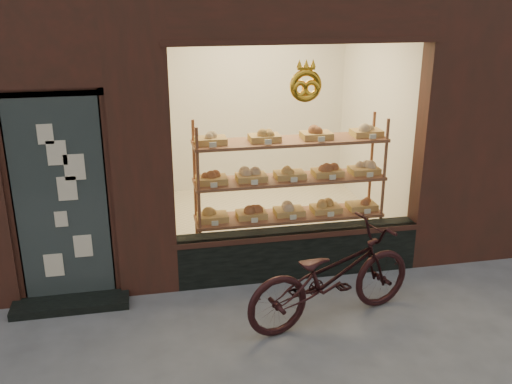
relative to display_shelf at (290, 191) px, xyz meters
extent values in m
cube|color=black|center=(0.00, -0.42, -0.58)|extent=(2.70, 0.25, 0.55)
cube|color=#2E3636|center=(-2.45, -0.49, 0.24)|extent=(0.90, 0.04, 2.15)
cube|color=black|center=(-2.45, -0.65, -0.82)|extent=(1.15, 0.35, 0.08)
torus|color=gold|center=(0.00, -0.53, 1.29)|extent=(0.33, 0.07, 0.33)
cube|color=brown|center=(0.00, 0.00, -0.81)|extent=(2.20, 0.45, 0.04)
cube|color=brown|center=(0.00, 0.00, -0.31)|extent=(2.20, 0.45, 0.03)
cube|color=brown|center=(0.00, 0.00, 0.14)|extent=(2.20, 0.45, 0.04)
cube|color=brown|center=(0.00, 0.00, 0.59)|extent=(2.20, 0.45, 0.04)
cylinder|color=brown|center=(-1.07, -0.19, -0.01)|extent=(0.04, 0.04, 1.70)
cylinder|color=brown|center=(1.07, -0.19, -0.01)|extent=(0.04, 0.04, 1.70)
cylinder|color=brown|center=(-1.07, 0.20, -0.01)|extent=(0.04, 0.04, 1.70)
cylinder|color=brown|center=(1.07, 0.20, -0.01)|extent=(0.04, 0.04, 1.70)
cube|color=#B27D53|center=(-0.90, 0.00, -0.26)|extent=(0.34, 0.24, 0.07)
sphere|color=#AF8740|center=(-0.90, 0.00, -0.17)|extent=(0.11, 0.11, 0.11)
cube|color=beige|center=(-0.90, -0.18, -0.26)|extent=(0.07, 0.01, 0.05)
cube|color=#B27D53|center=(-0.45, 0.00, -0.26)|extent=(0.34, 0.24, 0.07)
sphere|color=brown|center=(-0.45, 0.00, -0.17)|extent=(0.11, 0.11, 0.11)
cube|color=beige|center=(-0.45, -0.18, -0.26)|extent=(0.07, 0.01, 0.05)
cube|color=#B27D53|center=(0.00, 0.00, -0.26)|extent=(0.34, 0.24, 0.07)
sphere|color=tan|center=(0.00, 0.00, -0.17)|extent=(0.11, 0.11, 0.11)
cube|color=beige|center=(0.00, -0.18, -0.26)|extent=(0.07, 0.01, 0.05)
cube|color=#B27D53|center=(0.45, 0.00, -0.26)|extent=(0.34, 0.24, 0.07)
sphere|color=#AF8740|center=(0.45, 0.00, -0.17)|extent=(0.11, 0.11, 0.11)
cube|color=beige|center=(0.45, -0.18, -0.26)|extent=(0.07, 0.01, 0.05)
cube|color=#B27D53|center=(0.90, 0.00, -0.26)|extent=(0.34, 0.24, 0.07)
sphere|color=brown|center=(0.90, 0.00, -0.17)|extent=(0.11, 0.11, 0.11)
cube|color=beige|center=(0.90, -0.18, -0.26)|extent=(0.08, 0.01, 0.05)
cube|color=#B27D53|center=(-0.90, 0.00, 0.19)|extent=(0.34, 0.24, 0.07)
sphere|color=brown|center=(-0.90, 0.00, 0.28)|extent=(0.11, 0.11, 0.11)
cube|color=beige|center=(-0.90, -0.18, 0.19)|extent=(0.07, 0.01, 0.06)
cube|color=#B27D53|center=(-0.45, 0.00, 0.19)|extent=(0.34, 0.24, 0.07)
sphere|color=tan|center=(-0.45, 0.00, 0.28)|extent=(0.11, 0.11, 0.11)
cube|color=beige|center=(-0.45, -0.18, 0.19)|extent=(0.07, 0.01, 0.06)
cube|color=#B27D53|center=(0.00, 0.00, 0.19)|extent=(0.34, 0.24, 0.07)
sphere|color=#AF8740|center=(0.00, 0.00, 0.28)|extent=(0.11, 0.11, 0.11)
cube|color=beige|center=(0.00, -0.18, 0.19)|extent=(0.07, 0.01, 0.06)
cube|color=#B27D53|center=(0.45, 0.00, 0.19)|extent=(0.34, 0.24, 0.07)
sphere|color=brown|center=(0.45, 0.00, 0.28)|extent=(0.11, 0.11, 0.11)
cube|color=beige|center=(0.45, -0.18, 0.19)|extent=(0.07, 0.01, 0.06)
cube|color=#B27D53|center=(0.90, 0.00, 0.19)|extent=(0.34, 0.24, 0.07)
sphere|color=tan|center=(0.90, 0.00, 0.28)|extent=(0.11, 0.11, 0.11)
cube|color=beige|center=(0.90, -0.18, 0.19)|extent=(0.08, 0.01, 0.06)
cube|color=#B27D53|center=(-0.90, 0.00, 0.64)|extent=(0.34, 0.24, 0.07)
sphere|color=tan|center=(-0.90, 0.00, 0.73)|extent=(0.11, 0.11, 0.11)
cube|color=beige|center=(-0.90, -0.18, 0.64)|extent=(0.07, 0.01, 0.06)
cube|color=#B27D53|center=(-0.30, 0.00, 0.64)|extent=(0.34, 0.24, 0.07)
sphere|color=#AF8740|center=(-0.30, 0.00, 0.73)|extent=(0.11, 0.11, 0.11)
cube|color=beige|center=(-0.30, -0.18, 0.64)|extent=(0.08, 0.01, 0.06)
cube|color=#B27D53|center=(0.30, 0.00, 0.64)|extent=(0.34, 0.24, 0.07)
sphere|color=brown|center=(0.30, 0.00, 0.73)|extent=(0.11, 0.11, 0.11)
cube|color=beige|center=(0.30, -0.18, 0.64)|extent=(0.07, 0.01, 0.06)
cube|color=#B27D53|center=(0.90, 0.00, 0.64)|extent=(0.34, 0.24, 0.07)
sphere|color=tan|center=(0.90, 0.00, 0.73)|extent=(0.11, 0.11, 0.11)
cube|color=beige|center=(0.90, -0.18, 0.64)|extent=(0.08, 0.01, 0.06)
imported|color=black|center=(0.06, -1.38, -0.39)|extent=(1.90, 1.08, 0.95)
camera|label=1|loc=(-1.63, -6.00, 2.18)|focal=40.00mm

